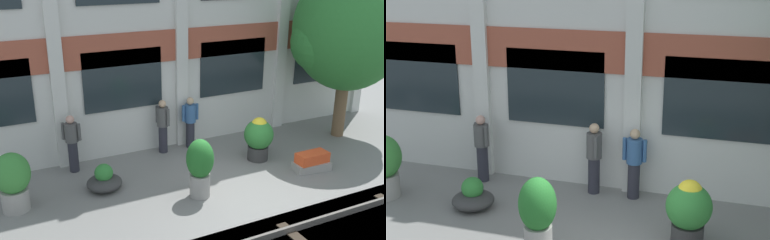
% 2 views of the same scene
% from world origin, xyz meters
% --- Properties ---
extents(ground_plane, '(80.00, 80.00, 0.00)m').
position_xyz_m(ground_plane, '(0.00, 0.00, 0.00)').
color(ground_plane, slate).
extents(apartment_facade, '(14.60, 0.64, 8.42)m').
position_xyz_m(apartment_facade, '(0.00, 3.34, 4.19)').
color(apartment_facade, silver).
rests_on(apartment_facade, ground).
extents(broadleaf_tree, '(3.57, 3.40, 5.34)m').
position_xyz_m(broadleaf_tree, '(4.87, 1.50, 3.35)').
color(broadleaf_tree, brown).
rests_on(broadleaf_tree, ground).
extents(potted_plant_square_trough, '(1.05, 0.61, 0.51)m').
position_xyz_m(potted_plant_square_trough, '(2.40, -0.16, 0.24)').
color(potted_plant_square_trough, gray).
rests_on(potted_plant_square_trough, ground).
extents(potted_plant_wide_bowl, '(0.88, 0.88, 0.68)m').
position_xyz_m(potted_plant_wide_bowl, '(-2.97, 1.25, 0.25)').
color(potted_plant_wide_bowl, '#333333').
rests_on(potted_plant_wide_bowl, ground).
extents(potted_plant_fluted_column, '(0.81, 0.81, 1.41)m').
position_xyz_m(potted_plant_fluted_column, '(-5.05, 1.17, 0.77)').
color(potted_plant_fluted_column, gray).
rests_on(potted_plant_fluted_column, ground).
extents(potted_plant_stone_basin, '(0.83, 0.83, 1.27)m').
position_xyz_m(potted_plant_stone_basin, '(1.47, 1.06, 0.70)').
color(potted_plant_stone_basin, '#333333').
rests_on(potted_plant_stone_basin, ground).
extents(potted_plant_glazed_jar, '(0.67, 0.67, 1.48)m').
position_xyz_m(potted_plant_glazed_jar, '(-0.98, -0.09, 0.82)').
color(potted_plant_glazed_jar, gray).
rests_on(potted_plant_glazed_jar, ground).
extents(resident_by_doorway, '(0.34, 0.49, 1.61)m').
position_xyz_m(resident_by_doorway, '(-0.76, 2.74, 0.86)').
color(resident_by_doorway, '#282833').
rests_on(resident_by_doorway, ground).
extents(resident_watching_tracks, '(0.46, 0.34, 1.60)m').
position_xyz_m(resident_watching_tracks, '(-3.42, 2.61, 0.85)').
color(resident_watching_tracks, '#282833').
rests_on(resident_watching_tracks, ground).
extents(resident_near_plants, '(0.53, 0.34, 1.57)m').
position_xyz_m(resident_near_plants, '(0.13, 2.74, 0.84)').
color(resident_near_plants, '#282833').
rests_on(resident_near_plants, ground).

